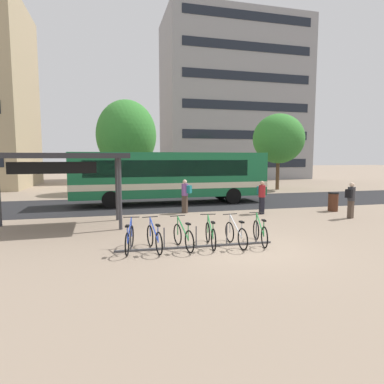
{
  "coord_description": "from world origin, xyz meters",
  "views": [
    {
      "loc": [
        -4.19,
        -9.4,
        2.88
      ],
      "look_at": [
        -0.53,
        5.02,
        1.31
      ],
      "focal_mm": 30.4,
      "sensor_mm": 36.0,
      "label": 1
    }
  ],
  "objects_px": {
    "parked_bicycle_green_2": "(183,237)",
    "street_tree_0": "(279,139)",
    "commuter_teal_pack_2": "(262,195)",
    "commuter_teal_pack_0": "(185,194)",
    "street_tree_1": "(126,135)",
    "parked_bicycle_silver_4": "(236,235)",
    "commuter_black_pack_1": "(351,198)",
    "parked_bicycle_blue_1": "(154,238)",
    "city_bus": "(172,175)",
    "parked_bicycle_green_3": "(210,235)",
    "parked_bicycle_blue_0": "(130,239)",
    "trash_bin": "(333,202)",
    "transit_shelter": "(56,159)",
    "parked_bicycle_green_5": "(260,233)"
  },
  "relations": [
    {
      "from": "parked_bicycle_blue_0",
      "to": "street_tree_0",
      "type": "bearing_deg",
      "value": -29.08
    },
    {
      "from": "street_tree_0",
      "to": "street_tree_1",
      "type": "bearing_deg",
      "value": 176.03
    },
    {
      "from": "commuter_teal_pack_2",
      "to": "street_tree_1",
      "type": "xyz_separation_m",
      "value": [
        -6.12,
        12.4,
        3.73
      ]
    },
    {
      "from": "commuter_black_pack_1",
      "to": "street_tree_1",
      "type": "relative_size",
      "value": 0.23
    },
    {
      "from": "commuter_black_pack_1",
      "to": "parked_bicycle_blue_1",
      "type": "bearing_deg",
      "value": 174.01
    },
    {
      "from": "parked_bicycle_green_5",
      "to": "commuter_black_pack_1",
      "type": "bearing_deg",
      "value": -52.55
    },
    {
      "from": "parked_bicycle_blue_1",
      "to": "parked_bicycle_green_3",
      "type": "distance_m",
      "value": 1.83
    },
    {
      "from": "parked_bicycle_blue_0",
      "to": "commuter_teal_pack_2",
      "type": "bearing_deg",
      "value": -42.04
    },
    {
      "from": "trash_bin",
      "to": "commuter_teal_pack_0",
      "type": "bearing_deg",
      "value": 169.87
    },
    {
      "from": "parked_bicycle_silver_4",
      "to": "parked_bicycle_green_2",
      "type": "bearing_deg",
      "value": 83.26
    },
    {
      "from": "commuter_black_pack_1",
      "to": "street_tree_0",
      "type": "relative_size",
      "value": 0.25
    },
    {
      "from": "commuter_black_pack_1",
      "to": "trash_bin",
      "type": "relative_size",
      "value": 1.67
    },
    {
      "from": "parked_bicycle_blue_0",
      "to": "commuter_black_pack_1",
      "type": "height_order",
      "value": "commuter_black_pack_1"
    },
    {
      "from": "parked_bicycle_green_2",
      "to": "parked_bicycle_silver_4",
      "type": "distance_m",
      "value": 1.74
    },
    {
      "from": "parked_bicycle_blue_1",
      "to": "parked_bicycle_silver_4",
      "type": "relative_size",
      "value": 0.99
    },
    {
      "from": "commuter_teal_pack_2",
      "to": "parked_bicycle_green_2",
      "type": "bearing_deg",
      "value": -41.26
    },
    {
      "from": "street_tree_1",
      "to": "parked_bicycle_blue_0",
      "type": "bearing_deg",
      "value": -92.84
    },
    {
      "from": "commuter_teal_pack_2",
      "to": "trash_bin",
      "type": "xyz_separation_m",
      "value": [
        4.14,
        -0.18,
        -0.46
      ]
    },
    {
      "from": "trash_bin",
      "to": "street_tree_1",
      "type": "xyz_separation_m",
      "value": [
        -10.26,
        12.58,
        4.2
      ]
    },
    {
      "from": "transit_shelter",
      "to": "commuter_teal_pack_0",
      "type": "distance_m",
      "value": 6.57
    },
    {
      "from": "parked_bicycle_silver_4",
      "to": "trash_bin",
      "type": "bearing_deg",
      "value": -58.51
    },
    {
      "from": "parked_bicycle_blue_1",
      "to": "parked_bicycle_green_2",
      "type": "xyz_separation_m",
      "value": [
        0.92,
        -0.02,
        0.0
      ]
    },
    {
      "from": "parked_bicycle_blue_0",
      "to": "trash_bin",
      "type": "relative_size",
      "value": 1.65
    },
    {
      "from": "parked_bicycle_silver_4",
      "to": "commuter_teal_pack_0",
      "type": "distance_m",
      "value": 6.7
    },
    {
      "from": "commuter_teal_pack_0",
      "to": "commuter_teal_pack_2",
      "type": "distance_m",
      "value": 3.93
    },
    {
      "from": "commuter_black_pack_1",
      "to": "trash_bin",
      "type": "xyz_separation_m",
      "value": [
        0.6,
        2.01,
        -0.47
      ]
    },
    {
      "from": "parked_bicycle_green_5",
      "to": "street_tree_1",
      "type": "distance_m",
      "value": 18.62
    },
    {
      "from": "commuter_black_pack_1",
      "to": "city_bus",
      "type": "bearing_deg",
      "value": 112.05
    },
    {
      "from": "parked_bicycle_blue_0",
      "to": "parked_bicycle_silver_4",
      "type": "distance_m",
      "value": 3.41
    },
    {
      "from": "parked_bicycle_green_2",
      "to": "transit_shelter",
      "type": "bearing_deg",
      "value": 36.12
    },
    {
      "from": "parked_bicycle_silver_4",
      "to": "commuter_teal_pack_0",
      "type": "bearing_deg",
      "value": -1.49
    },
    {
      "from": "parked_bicycle_green_2",
      "to": "commuter_black_pack_1",
      "type": "xyz_separation_m",
      "value": [
        8.86,
        3.13,
        0.6
      ]
    },
    {
      "from": "parked_bicycle_silver_4",
      "to": "transit_shelter",
      "type": "distance_m",
      "value": 7.84
    },
    {
      "from": "commuter_teal_pack_0",
      "to": "street_tree_1",
      "type": "bearing_deg",
      "value": -38.89
    },
    {
      "from": "parked_bicycle_silver_4",
      "to": "commuter_teal_pack_0",
      "type": "relative_size",
      "value": 0.98
    },
    {
      "from": "commuter_teal_pack_0",
      "to": "street_tree_0",
      "type": "xyz_separation_m",
      "value": [
        10.96,
        10.25,
        3.56
      ]
    },
    {
      "from": "transit_shelter",
      "to": "street_tree_0",
      "type": "bearing_deg",
      "value": 34.63
    },
    {
      "from": "parked_bicycle_blue_0",
      "to": "commuter_black_pack_1",
      "type": "distance_m",
      "value": 10.96
    },
    {
      "from": "parked_bicycle_green_2",
      "to": "street_tree_0",
      "type": "height_order",
      "value": "street_tree_0"
    },
    {
      "from": "commuter_teal_pack_0",
      "to": "parked_bicycle_green_2",
      "type": "bearing_deg",
      "value": 115.4
    },
    {
      "from": "trash_bin",
      "to": "parked_bicycle_green_5",
      "type": "bearing_deg",
      "value": -142.73
    },
    {
      "from": "trash_bin",
      "to": "transit_shelter",
      "type": "bearing_deg",
      "value": -176.31
    },
    {
      "from": "street_tree_0",
      "to": "parked_bicycle_silver_4",
      "type": "bearing_deg",
      "value": -122.6
    },
    {
      "from": "commuter_teal_pack_0",
      "to": "city_bus",
      "type": "bearing_deg",
      "value": -50.82
    },
    {
      "from": "parked_bicycle_blue_1",
      "to": "street_tree_1",
      "type": "distance_m",
      "value": 18.22
    },
    {
      "from": "street_tree_1",
      "to": "parked_bicycle_green_2",
      "type": "bearing_deg",
      "value": -87.42
    },
    {
      "from": "parked_bicycle_blue_0",
      "to": "trash_bin",
      "type": "distance_m",
      "value": 12.21
    },
    {
      "from": "parked_bicycle_green_2",
      "to": "commuter_teal_pack_2",
      "type": "height_order",
      "value": "commuter_teal_pack_2"
    },
    {
      "from": "city_bus",
      "to": "commuter_teal_pack_2",
      "type": "relative_size",
      "value": 7.08
    },
    {
      "from": "parked_bicycle_green_3",
      "to": "parked_bicycle_silver_4",
      "type": "bearing_deg",
      "value": -93.88
    }
  ]
}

